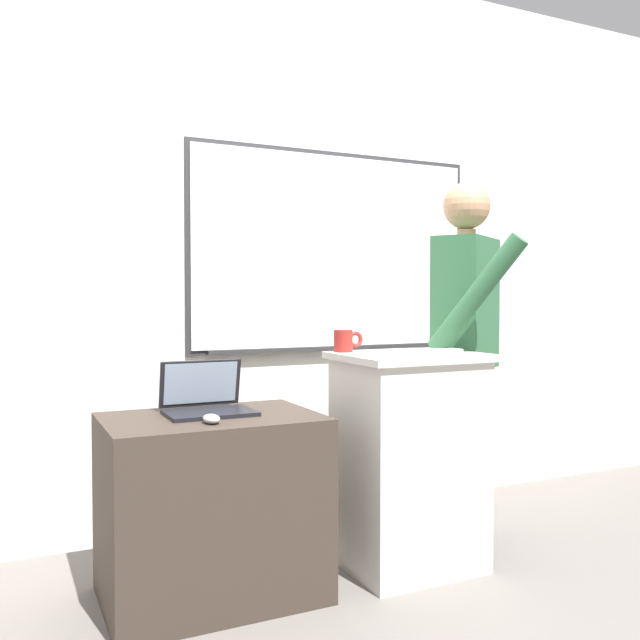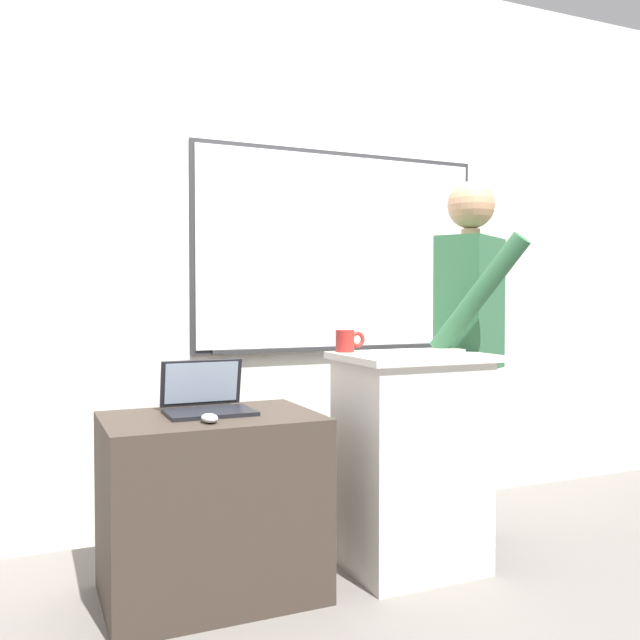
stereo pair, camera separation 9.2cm
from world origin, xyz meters
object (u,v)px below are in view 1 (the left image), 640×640
at_px(lectern_podium, 409,459).
at_px(side_desk, 212,506).
at_px(wireless_keyboard, 416,352).
at_px(coffee_mug, 345,341).
at_px(computer_mouse_by_laptop, 211,419).
at_px(person_presenter, 467,334).
at_px(laptop, 206,400).

bearing_deg(lectern_podium, side_desk, 174.74).
distance_m(wireless_keyboard, coffee_mug, 0.33).
bearing_deg(computer_mouse_by_laptop, lectern_podium, 4.48).
distance_m(lectern_podium, wireless_keyboard, 0.48).
bearing_deg(person_presenter, laptop, 145.24).
distance_m(person_presenter, coffee_mug, 0.65).
bearing_deg(coffee_mug, computer_mouse_by_laptop, -160.04).
height_order(wireless_keyboard, coffee_mug, coffee_mug).
bearing_deg(side_desk, person_presenter, 2.82).
distance_m(laptop, wireless_keyboard, 0.91).
xyz_separation_m(laptop, coffee_mug, (0.64, 0.02, 0.22)).
relative_size(person_presenter, coffee_mug, 12.39).
bearing_deg(lectern_podium, laptop, 169.51).
relative_size(side_desk, coffee_mug, 5.93).
distance_m(side_desk, person_presenter, 1.45).
bearing_deg(side_desk, lectern_podium, -5.26).
relative_size(side_desk, laptop, 2.42).
distance_m(lectern_podium, laptop, 0.93).
height_order(person_presenter, computer_mouse_by_laptop, person_presenter).
distance_m(person_presenter, computer_mouse_by_laptop, 1.38).
height_order(person_presenter, coffee_mug, person_presenter).
xyz_separation_m(person_presenter, laptop, (-1.29, 0.02, -0.24)).
relative_size(wireless_keyboard, coffee_mug, 2.90).
distance_m(laptop, computer_mouse_by_laptop, 0.24).
xyz_separation_m(side_desk, person_presenter, (1.29, 0.06, 0.65)).
xyz_separation_m(laptop, computer_mouse_by_laptop, (-0.05, -0.23, -0.04)).
bearing_deg(side_desk, wireless_keyboard, -9.36).
height_order(lectern_podium, coffee_mug, coffee_mug).
height_order(side_desk, coffee_mug, coffee_mug).
bearing_deg(computer_mouse_by_laptop, wireless_keyboard, 0.56).
bearing_deg(person_presenter, wireless_keyboard, 171.83).
bearing_deg(wireless_keyboard, lectern_podium, 85.87).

